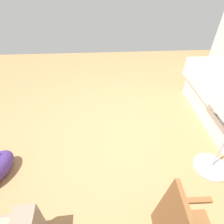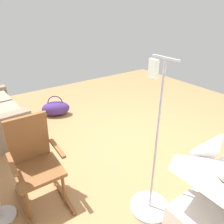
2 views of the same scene
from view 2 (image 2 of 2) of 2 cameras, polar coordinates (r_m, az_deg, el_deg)
ground_plane at (r=3.74m, az=5.20°, el=-7.16°), size 6.61×6.61×0.00m
rocking_chair at (r=2.56m, az=-19.61°, el=-12.66°), size 0.77×0.51×1.05m
duffel_bag at (r=4.60m, az=-14.65°, el=0.97°), size 0.52×0.64×0.43m
iv_pole at (r=2.52m, az=10.15°, el=-19.83°), size 0.44×0.44×1.69m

